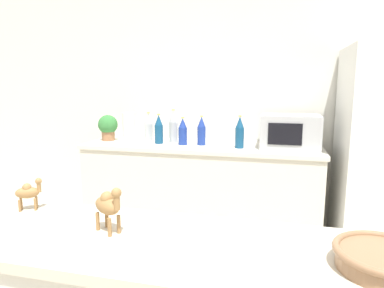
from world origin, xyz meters
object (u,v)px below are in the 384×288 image
(microwave, at_px, (290,131))
(back_bottle_4, at_px, (240,133))
(paper_towel_roll, at_px, (129,127))
(back_bottle_3, at_px, (201,131))
(back_bottle_5, at_px, (183,132))
(back_bottle_1, at_px, (159,129))
(camel_figurine_second, at_px, (28,192))
(back_bottle_0, at_px, (173,127))
(fruit_bowl, at_px, (384,259))
(back_bottle_2, at_px, (149,127))
(camel_figurine, at_px, (108,205))
(potted_plant, at_px, (108,126))

(microwave, bearing_deg, back_bottle_4, -164.75)
(paper_towel_roll, height_order, back_bottle_3, paper_towel_roll)
(back_bottle_5, bearing_deg, back_bottle_1, 177.20)
(back_bottle_4, bearing_deg, camel_figurine_second, -109.44)
(paper_towel_roll, relative_size, back_bottle_3, 1.04)
(back_bottle_4, bearing_deg, back_bottle_0, 167.85)
(back_bottle_0, distance_m, back_bottle_4, 0.64)
(fruit_bowl, bearing_deg, back_bottle_5, 119.20)
(back_bottle_0, distance_m, back_bottle_2, 0.26)
(back_bottle_5, bearing_deg, camel_figurine, -81.55)
(back_bottle_4, xyz_separation_m, camel_figurine_second, (-0.63, -1.77, -0.02))
(camel_figurine, bearing_deg, back_bottle_0, 101.24)
(microwave, distance_m, back_bottle_1, 1.15)
(paper_towel_roll, height_order, camel_figurine_second, paper_towel_roll)
(paper_towel_roll, xyz_separation_m, back_bottle_3, (0.72, -0.06, -0.01))
(potted_plant, xyz_separation_m, camel_figurine_second, (0.64, -1.87, -0.02))
(back_bottle_1, bearing_deg, back_bottle_4, -4.05)
(back_bottle_2, bearing_deg, microwave, -2.45)
(back_bottle_1, distance_m, back_bottle_3, 0.39)
(back_bottle_0, bearing_deg, paper_towel_roll, -178.79)
(back_bottle_1, xyz_separation_m, camel_figurine, (0.52, -1.94, 0.01))
(back_bottle_5, bearing_deg, microwave, 4.40)
(back_bottle_0, bearing_deg, back_bottle_1, -144.28)
(potted_plant, relative_size, back_bottle_2, 0.90)
(microwave, distance_m, fruit_bowl, 2.05)
(back_bottle_2, distance_m, back_bottle_4, 0.90)
(back_bottle_3, distance_m, fruit_bowl, 2.21)
(potted_plant, xyz_separation_m, back_bottle_2, (0.39, 0.07, -0.01))
(back_bottle_3, height_order, camel_figurine_second, back_bottle_3)
(back_bottle_0, xyz_separation_m, back_bottle_5, (0.11, -0.09, -0.03))
(back_bottle_2, bearing_deg, back_bottle_4, -10.74)
(paper_towel_roll, bearing_deg, back_bottle_2, 12.90)
(back_bottle_1, height_order, fruit_bowl, back_bottle_1)
(potted_plant, xyz_separation_m, back_bottle_5, (0.76, -0.06, -0.02))
(back_bottle_1, bearing_deg, back_bottle_3, 2.38)
(fruit_bowl, distance_m, camel_figurine, 0.82)
(back_bottle_4, bearing_deg, back_bottle_5, 175.39)
(potted_plant, bearing_deg, camel_figurine, -62.18)
(potted_plant, xyz_separation_m, back_bottle_4, (1.27, -0.10, -0.00))
(back_bottle_0, height_order, camel_figurine, back_bottle_0)
(paper_towel_roll, relative_size, camel_figurine_second, 2.14)
(back_bottle_4, xyz_separation_m, camel_figurine, (-0.22, -1.88, 0.00))
(back_bottle_1, relative_size, camel_figurine, 1.64)
(microwave, xyz_separation_m, back_bottle_1, (-1.15, -0.06, -0.01))
(back_bottle_4, relative_size, camel_figurine, 1.68)
(fruit_bowl, height_order, camel_figurine, camel_figurine)
(paper_towel_roll, bearing_deg, back_bottle_1, -12.60)
(fruit_bowl, bearing_deg, camel_figurine_second, 172.68)
(back_bottle_4, height_order, camel_figurine_second, back_bottle_4)
(back_bottle_2, bearing_deg, camel_figurine_second, -82.53)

